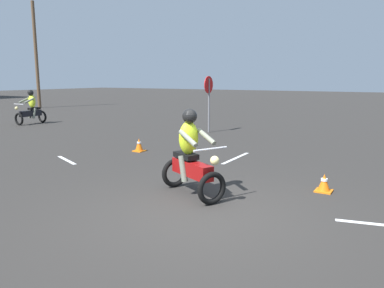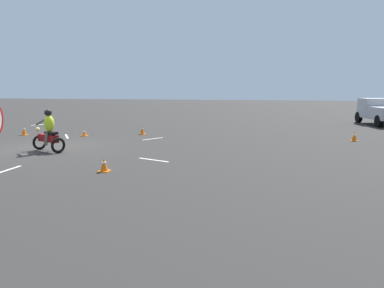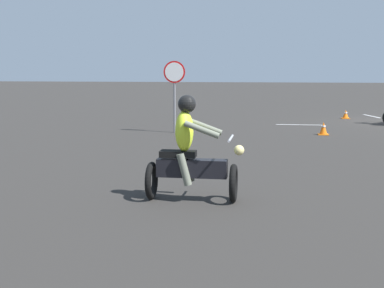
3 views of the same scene
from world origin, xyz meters
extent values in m
plane|color=#2D2B28|center=(0.00, 0.00, 0.00)|extent=(120.00, 120.00, 0.00)
torus|color=black|center=(0.51, 0.05, 0.30)|extent=(0.58, 0.36, 0.60)
torus|color=black|center=(1.10, 1.22, 0.30)|extent=(0.58, 0.36, 0.60)
cube|color=maroon|center=(0.81, 0.63, 0.52)|extent=(0.71, 1.09, 0.28)
cube|color=black|center=(0.90, 0.83, 0.74)|extent=(0.48, 0.62, 0.10)
cylinder|color=silver|center=(0.54, 0.10, 1.00)|extent=(0.64, 0.35, 0.04)
sphere|color=#F2E08C|center=(0.48, -0.02, 0.82)|extent=(0.21, 0.21, 0.16)
ellipsoid|color=#CCEA26|center=(0.86, 0.74, 1.10)|extent=(0.48, 0.43, 0.64)
cylinder|color=slate|center=(0.55, 0.56, 1.15)|extent=(0.33, 0.53, 0.27)
cylinder|color=slate|center=(0.90, 0.38, 1.15)|extent=(0.33, 0.53, 0.27)
cylinder|color=slate|center=(0.73, 0.79, 0.52)|extent=(0.22, 0.27, 0.51)
cylinder|color=slate|center=(0.98, 0.66, 0.52)|extent=(0.22, 0.27, 0.51)
sphere|color=black|center=(0.84, 0.71, 1.52)|extent=(0.38, 0.38, 0.28)
cylinder|color=black|center=(-14.59, 17.10, 0.38)|extent=(0.79, 0.37, 0.76)
cylinder|color=black|center=(-14.32, 15.42, 0.38)|extent=(0.79, 0.37, 0.76)
cylinder|color=black|center=(-11.26, 15.91, 0.38)|extent=(0.79, 0.37, 0.76)
cube|color=#B7B7BC|center=(-13.81, 16.37, 1.08)|extent=(1.88, 2.13, 1.30)
cube|color=black|center=(-14.45, 16.26, 1.43)|extent=(0.39, 1.70, 0.56)
cube|color=orange|center=(-3.75, -0.19, 0.01)|extent=(0.32, 0.32, 0.03)
cone|color=orange|center=(-3.75, -0.19, 0.19)|extent=(0.24, 0.24, 0.31)
cylinder|color=white|center=(-3.75, -0.19, 0.23)|extent=(0.13, 0.13, 0.05)
cube|color=orange|center=(3.72, 4.25, 0.01)|extent=(0.32, 0.32, 0.03)
cone|color=orange|center=(3.72, 4.25, 0.22)|extent=(0.24, 0.24, 0.37)
cylinder|color=white|center=(3.72, 4.25, 0.27)|extent=(0.13, 0.13, 0.05)
cube|color=orange|center=(-4.52, 13.03, 0.01)|extent=(0.32, 0.32, 0.03)
cone|color=orange|center=(-4.52, 13.03, 0.23)|extent=(0.24, 0.24, 0.40)
cylinder|color=white|center=(-4.52, 13.03, 0.29)|extent=(0.13, 0.13, 0.05)
cube|color=orange|center=(-4.99, 2.51, 0.01)|extent=(0.32, 0.32, 0.03)
cone|color=orange|center=(-4.99, 2.51, 0.24)|extent=(0.24, 0.24, 0.43)
cylinder|color=white|center=(-4.99, 2.51, 0.31)|extent=(0.13, 0.13, 0.05)
cube|color=orange|center=(-3.53, -3.49, 0.01)|extent=(0.32, 0.32, 0.03)
cone|color=orange|center=(-3.53, -3.49, 0.24)|extent=(0.24, 0.24, 0.43)
cylinder|color=white|center=(-3.53, -3.49, 0.31)|extent=(0.13, 0.13, 0.05)
cube|color=silver|center=(4.32, 1.28, 0.00)|extent=(1.71, 0.10, 0.01)
cube|color=silver|center=(1.71, 5.17, 0.00)|extent=(0.58, 1.22, 0.01)
cube|color=silver|center=(-3.43, 3.57, 0.00)|extent=(1.11, 0.77, 0.01)
cube|color=silver|center=(-3.44, -1.00, 0.00)|extent=(1.50, 1.01, 0.01)
camera|label=1|loc=(-5.16, -2.90, 2.23)|focal=35.00mm
camera|label=2|loc=(13.90, 8.90, 2.49)|focal=35.00mm
camera|label=3|loc=(5.25, 21.27, 2.06)|focal=50.00mm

